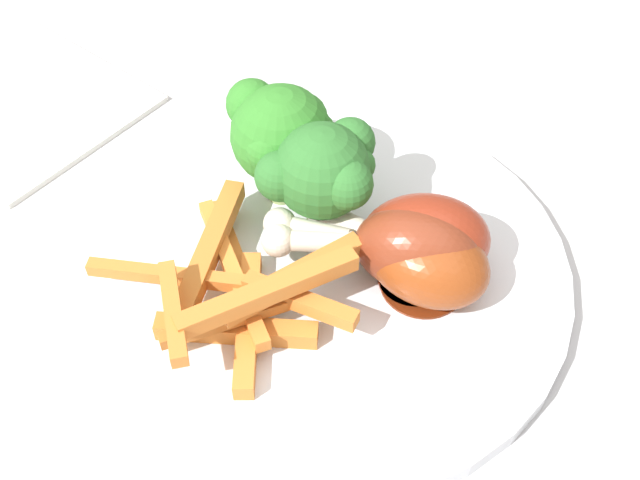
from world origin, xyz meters
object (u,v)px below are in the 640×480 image
Objects in this scene: dinner_plate at (320,269)px; carrot_fries_pile at (240,288)px; dining_table at (367,441)px; broccoli_floret_front at (283,132)px; broccoli_floret_back at (282,141)px; chicken_drumstick_near at (420,257)px; broccoli_floret_middle at (324,170)px; chicken_drumstick_far at (408,249)px; chicken_drumstick_extra at (417,240)px.

carrot_fries_pile is (-0.04, -0.04, 0.02)m from dinner_plate.
broccoli_floret_front reaches higher than dining_table.
broccoli_floret_back reaches higher than carrot_fries_pile.
carrot_fries_pile is at bearing -165.64° from chicken_drumstick_near.
broccoli_floret_middle reaches higher than chicken_drumstick_far.
chicken_drumstick_near is (0.10, 0.02, 0.00)m from carrot_fries_pile.
carrot_fries_pile is 1.20× the size of chicken_drumstick_far.
broccoli_floret_back is 0.10m from chicken_drumstick_extra.
broccoli_floret_middle reaches higher than dining_table.
chicken_drumstick_extra is (0.02, 0.05, 0.15)m from dining_table.
broccoli_floret_back is (-0.03, 0.06, 0.05)m from dinner_plate.
broccoli_floret_back is (-0.00, -0.00, -0.00)m from broccoli_floret_front.
broccoli_floret_back is at bearing 139.86° from chicken_drumstick_far.
dinner_plate is (-0.03, 0.05, 0.12)m from dining_table.
chicken_drumstick_near is at bearing -20.65° from chicken_drumstick_far.
chicken_drumstick_extra reaches higher than chicken_drumstick_near.
broccoli_floret_front is 0.11m from chicken_drumstick_near.
broccoli_floret_middle is at bearing -49.62° from broccoli_floret_front.
dining_table is 0.13m from dinner_plate.
broccoli_floret_back reaches higher than chicken_drumstick_extra.
chicken_drumstick_far is 0.98× the size of chicken_drumstick_extra.
carrot_fries_pile is at bearing -98.92° from broccoli_floret_back.
chicken_drumstick_extra is at bearing 101.04° from chicken_drumstick_near.
carrot_fries_pile reaches higher than dining_table.
carrot_fries_pile is 1.32× the size of chicken_drumstick_near.
broccoli_floret_front reaches higher than carrot_fries_pile.
carrot_fries_pile is 0.10m from chicken_drumstick_extra.
chicken_drumstick_extra is (0.01, 0.01, -0.00)m from chicken_drumstick_far.
carrot_fries_pile is at bearing 169.85° from dining_table.
broccoli_floret_middle is (0.00, 0.03, 0.05)m from dinner_plate.
chicken_drumstick_near is 0.01m from chicken_drumstick_far.
chicken_drumstick_extra reaches higher than dining_table.
chicken_drumstick_far reaches higher than carrot_fries_pile.
chicken_drumstick_far reaches higher than dinner_plate.
chicken_drumstick_extra is (0.09, 0.03, 0.01)m from carrot_fries_pile.
broccoli_floret_front reaches higher than dinner_plate.
dining_table is 16.38× the size of broccoli_floret_back.
broccoli_floret_back reaches higher than chicken_drumstick_near.
chicken_drumstick_extra is at bearing 67.29° from dining_table.
broccoli_floret_front reaches higher than chicken_drumstick_far.
chicken_drumstick_near is at bearing 14.36° from carrot_fries_pile.
dining_table is 0.19m from broccoli_floret_middle.
carrot_fries_pile is 0.09m from chicken_drumstick_far.
dinner_plate is at bearing 124.97° from dining_table.
chicken_drumstick_far is (0.02, 0.04, 0.15)m from dining_table.
dining_table is 0.16m from chicken_drumstick_extra.
broccoli_floret_back is at bearing 141.20° from chicken_drumstick_near.
dinner_plate is 1.91× the size of carrot_fries_pile.
broccoli_floret_front is at bearing 130.38° from broccoli_floret_middle.
broccoli_floret_middle is at bearing 150.70° from chicken_drumstick_extra.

